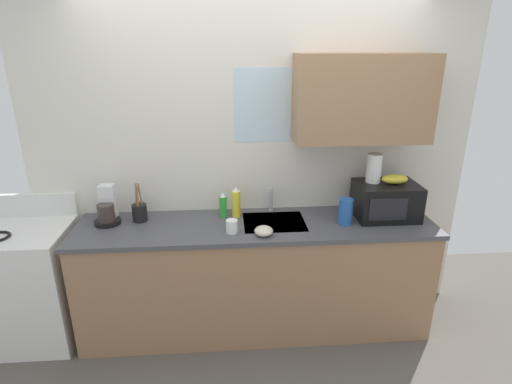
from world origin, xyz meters
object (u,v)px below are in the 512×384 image
at_px(mug_white, 232,226).
at_px(dish_soap_bottle_green, 223,205).
at_px(coffee_maker, 107,209).
at_px(utensil_crock, 140,212).
at_px(paper_towel_roll, 374,168).
at_px(dish_soap_bottle_yellow, 236,203).
at_px(banana_bunch, 395,179).
at_px(microwave, 386,201).
at_px(stove_range, 34,284).
at_px(small_bowl, 264,231).
at_px(cereal_canister, 346,211).

bearing_deg(mug_white, dish_soap_bottle_green, 101.46).
height_order(coffee_maker, utensil_crock, utensil_crock).
distance_m(paper_towel_roll, dish_soap_bottle_yellow, 1.07).
bearing_deg(banana_bunch, microwave, -178.23).
height_order(stove_range, utensil_crock, utensil_crock).
distance_m(stove_range, microwave, 2.74).
distance_m(dish_soap_bottle_yellow, utensil_crock, 0.73).
bearing_deg(banana_bunch, small_bowl, -166.10).
distance_m(banana_bunch, dish_soap_bottle_green, 1.31).
bearing_deg(small_bowl, utensil_crock, 160.58).
bearing_deg(stove_range, dish_soap_bottle_green, 6.02).
relative_size(stove_range, mug_white, 11.37).
xyz_separation_m(mug_white, small_bowl, (0.22, -0.06, -0.02)).
height_order(stove_range, dish_soap_bottle_yellow, dish_soap_bottle_yellow).
relative_size(paper_towel_roll, coffee_maker, 0.79).
bearing_deg(dish_soap_bottle_yellow, coffee_maker, -177.64).
distance_m(stove_range, paper_towel_roll, 2.71).
bearing_deg(coffee_maker, banana_bunch, -1.56).
relative_size(banana_bunch, paper_towel_roll, 0.91).
bearing_deg(microwave, coffee_maker, 178.36).
bearing_deg(microwave, dish_soap_bottle_green, 175.08).
distance_m(stove_range, dish_soap_bottle_green, 1.54).
height_order(cereal_canister, small_bowl, cereal_canister).
distance_m(microwave, utensil_crock, 1.87).
xyz_separation_m(dish_soap_bottle_yellow, small_bowl, (0.18, -0.35, -0.08)).
bearing_deg(stove_range, mug_white, -5.47).
relative_size(paper_towel_roll, mug_white, 2.32).
xyz_separation_m(microwave, small_bowl, (-0.96, -0.25, -0.10)).
height_order(stove_range, coffee_maker, coffee_maker).
relative_size(stove_range, microwave, 2.35).
xyz_separation_m(microwave, mug_white, (-1.18, -0.19, -0.09)).
relative_size(paper_towel_roll, cereal_canister, 1.13).
relative_size(microwave, small_bowl, 3.54).
bearing_deg(microwave, banana_bunch, 1.77).
bearing_deg(utensil_crock, banana_bunch, -2.09).
height_order(coffee_maker, dish_soap_bottle_green, coffee_maker).
bearing_deg(dish_soap_bottle_green, mug_white, -78.54).
xyz_separation_m(dish_soap_bottle_yellow, cereal_canister, (0.80, -0.20, -0.02)).
relative_size(microwave, cereal_canister, 2.36).
distance_m(microwave, paper_towel_roll, 0.27).
bearing_deg(utensil_crock, stove_range, -171.83).
bearing_deg(banana_bunch, coffee_maker, 178.44).
distance_m(banana_bunch, utensil_crock, 1.93).
distance_m(stove_range, dish_soap_bottle_yellow, 1.64).
relative_size(stove_range, dish_soap_bottle_yellow, 4.47).
distance_m(dish_soap_bottle_green, cereal_canister, 0.92).
xyz_separation_m(stove_range, dish_soap_bottle_green, (1.44, 0.15, 0.53)).
bearing_deg(small_bowl, coffee_maker, 164.83).
distance_m(mug_white, small_bowl, 0.23).
height_order(mug_white, utensil_crock, utensil_crock).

